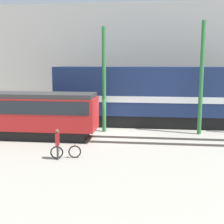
{
  "coord_description": "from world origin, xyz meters",
  "views": [
    {
      "loc": [
        2.78,
        -22.02,
        5.31
      ],
      "look_at": [
        0.17,
        -0.55,
        1.8
      ],
      "focal_mm": 50.0,
      "sensor_mm": 36.0,
      "label": 1
    }
  ],
  "objects_px": {
    "bicycle": "(66,152)",
    "utility_pole_center": "(201,79)",
    "utility_pole_left": "(104,80)",
    "streetcar": "(20,112)",
    "freight_locomotive": "(160,95)",
    "person": "(57,141)"
  },
  "relations": [
    {
      "from": "streetcar",
      "to": "utility_pole_left",
      "type": "bearing_deg",
      "value": 25.66
    },
    {
      "from": "freight_locomotive",
      "to": "person",
      "type": "distance_m",
      "value": 11.51
    },
    {
      "from": "utility_pole_left",
      "to": "utility_pole_center",
      "type": "bearing_deg",
      "value": 0.0
    },
    {
      "from": "person",
      "to": "utility_pole_center",
      "type": "distance_m",
      "value": 11.61
    },
    {
      "from": "freight_locomotive",
      "to": "utility_pole_center",
      "type": "bearing_deg",
      "value": -43.59
    },
    {
      "from": "bicycle",
      "to": "person",
      "type": "height_order",
      "value": "person"
    },
    {
      "from": "streetcar",
      "to": "utility_pole_center",
      "type": "relative_size",
      "value": 1.32
    },
    {
      "from": "utility_pole_left",
      "to": "utility_pole_center",
      "type": "height_order",
      "value": "utility_pole_center"
    },
    {
      "from": "freight_locomotive",
      "to": "utility_pole_left",
      "type": "height_order",
      "value": "utility_pole_left"
    },
    {
      "from": "freight_locomotive",
      "to": "person",
      "type": "height_order",
      "value": "freight_locomotive"
    },
    {
      "from": "bicycle",
      "to": "person",
      "type": "xyz_separation_m",
      "value": [
        -0.39,
        -0.25,
        0.67
      ]
    },
    {
      "from": "freight_locomotive",
      "to": "utility_pole_center",
      "type": "relative_size",
      "value": 2.09
    },
    {
      "from": "freight_locomotive",
      "to": "bicycle",
      "type": "relative_size",
      "value": 10.27
    },
    {
      "from": "streetcar",
      "to": "utility_pole_left",
      "type": "height_order",
      "value": "utility_pole_left"
    },
    {
      "from": "streetcar",
      "to": "utility_pole_center",
      "type": "xyz_separation_m",
      "value": [
        12.65,
        2.67,
        2.26
      ]
    },
    {
      "from": "freight_locomotive",
      "to": "bicycle",
      "type": "bearing_deg",
      "value": -119.58
    },
    {
      "from": "utility_pole_center",
      "to": "bicycle",
      "type": "bearing_deg",
      "value": -140.05
    },
    {
      "from": "freight_locomotive",
      "to": "streetcar",
      "type": "height_order",
      "value": "freight_locomotive"
    },
    {
      "from": "freight_locomotive",
      "to": "person",
      "type": "xyz_separation_m",
      "value": [
        -5.81,
        -9.82,
        -1.54
      ]
    },
    {
      "from": "utility_pole_center",
      "to": "utility_pole_left",
      "type": "bearing_deg",
      "value": 180.0
    },
    {
      "from": "bicycle",
      "to": "utility_pole_center",
      "type": "relative_size",
      "value": 0.2
    },
    {
      "from": "freight_locomotive",
      "to": "streetcar",
      "type": "relative_size",
      "value": 1.58
    }
  ]
}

